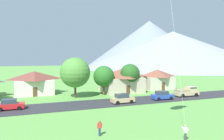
{
  "coord_description": "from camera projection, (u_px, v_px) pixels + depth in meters",
  "views": [
    {
      "loc": [
        -11.74,
        -8.15,
        8.54
      ],
      "look_at": [
        -1.44,
        18.97,
        6.73
      ],
      "focal_mm": 35.04,
      "sensor_mm": 36.0,
      "label": 1
    }
  ],
  "objects": [
    {
      "name": "road_strip",
      "position": [
        99.0,
        103.0,
        39.52
      ],
      "size": [
        160.0,
        7.09,
        0.08
      ],
      "primitive_type": "cube",
      "color": "#2D2D33",
      "rests_on": "ground"
    },
    {
      "name": "mountain_west_ridge",
      "position": [
        149.0,
        44.0,
        184.51
      ],
      "size": [
        106.33,
        106.33,
        38.36
      ],
      "primitive_type": "cone",
      "color": "gray",
      "rests_on": "ground"
    },
    {
      "name": "mountain_central_ridge",
      "position": [
        173.0,
        50.0,
        162.13
      ],
      "size": [
        133.71,
        133.71,
        26.98
      ],
      "primitive_type": "cone",
      "color": "#8E939E",
      "rests_on": "ground"
    },
    {
      "name": "house_left_center",
      "position": [
        35.0,
        82.0,
        49.17
      ],
      "size": [
        8.76,
        6.97,
        5.21
      ],
      "color": "silver",
      "rests_on": "ground"
    },
    {
      "name": "house_right_center",
      "position": [
        121.0,
        80.0,
        52.57
      ],
      "size": [
        9.76,
        8.58,
        5.56
      ],
      "color": "beige",
      "rests_on": "ground"
    },
    {
      "name": "house_rightmost",
      "position": [
        157.0,
        79.0,
        57.38
      ],
      "size": [
        8.06,
        6.48,
        5.09
      ],
      "color": "beige",
      "rests_on": "ground"
    },
    {
      "name": "tree_left_of_center",
      "position": [
        130.0,
        74.0,
        50.38
      ],
      "size": [
        4.53,
        4.53,
        6.83
      ],
      "color": "#4C3823",
      "rests_on": "ground"
    },
    {
      "name": "tree_center",
      "position": [
        104.0,
        76.0,
        48.27
      ],
      "size": [
        4.64,
        4.64,
        6.48
      ],
      "color": "brown",
      "rests_on": "ground"
    },
    {
      "name": "tree_right_of_center",
      "position": [
        75.0,
        73.0,
        44.78
      ],
      "size": [
        6.2,
        6.2,
        8.34
      ],
      "color": "#4C3823",
      "rests_on": "ground"
    },
    {
      "name": "parked_car_red_west_end",
      "position": [
        10.0,
        105.0,
        34.78
      ],
      "size": [
        4.25,
        2.18,
        1.68
      ],
      "color": "red",
      "rests_on": "road_strip"
    },
    {
      "name": "parked_car_blue_mid_west",
      "position": [
        162.0,
        95.0,
        42.98
      ],
      "size": [
        4.27,
        2.22,
        1.68
      ],
      "color": "#2847A8",
      "rests_on": "road_strip"
    },
    {
      "name": "parked_car_tan_east_end",
      "position": [
        122.0,
        99.0,
        39.7
      ],
      "size": [
        4.23,
        2.14,
        1.68
      ],
      "color": "tan",
      "rests_on": "road_strip"
    },
    {
      "name": "pickup_truck_sand_west_side",
      "position": [
        187.0,
        92.0,
        46.51
      ],
      "size": [
        5.25,
        2.43,
        1.99
      ],
      "color": "#C6B284",
      "rests_on": "road_strip"
    },
    {
      "name": "watcher_person",
      "position": [
        100.0,
        128.0,
        23.4
      ],
      "size": [
        0.56,
        0.24,
        1.68
      ],
      "color": "navy",
      "rests_on": "ground"
    }
  ]
}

